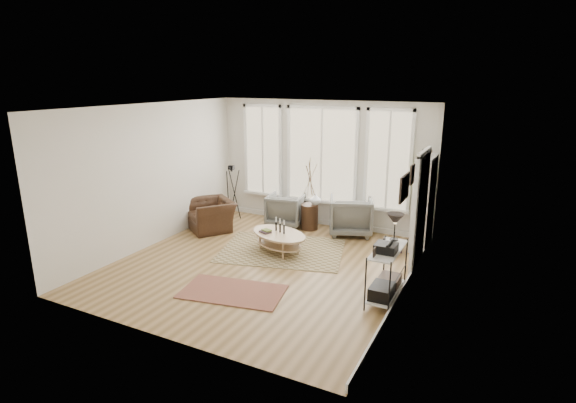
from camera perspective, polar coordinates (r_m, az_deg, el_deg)
The scene contains 17 objects.
room at distance 8.06m, azimuth -2.98°, elevation 1.42°, with size 5.50×5.54×2.90m.
bay_window at distance 10.40m, azimuth 4.28°, elevation 5.61°, with size 4.14×0.12×2.24m.
door at distance 8.33m, azimuth 16.48°, elevation -0.90°, with size 0.09×1.06×2.22m.
bookcase at distance 9.42m, azimuth 16.83°, elevation -0.12°, with size 0.31×0.85×2.06m.
low_shelf at distance 7.23m, azimuth 12.46°, elevation -8.28°, with size 0.38×1.08×1.30m.
wall_art at distance 6.79m, azimuth 14.79°, elevation 2.17°, with size 0.04×0.88×0.44m.
rug_main at distance 9.15m, azimuth -0.73°, elevation -6.18°, with size 2.41×1.81×0.01m, color brown.
rug_runner at distance 7.52m, azimuth -7.04°, elevation -11.26°, with size 1.65×0.92×0.01m, color maroon.
coffee_table at distance 8.96m, azimuth -1.22°, elevation -4.55°, with size 1.48×1.22×0.59m.
armchair_left at distance 10.58m, azimuth -0.28°, elevation -1.04°, with size 0.80×0.83×0.75m, color slate.
armchair_right at distance 10.06m, azimuth 7.93°, elevation -1.75°, with size 0.91×0.94×0.85m, color slate.
side_table at distance 10.19m, azimuth 2.78°, elevation 0.73°, with size 0.39×0.39×1.65m.
vase at distance 10.20m, azimuth 3.51°, elevation 0.30°, with size 0.25×0.25×0.26m, color silver.
accent_chair at distance 10.44m, azimuth -9.76°, elevation -1.68°, with size 1.06×0.92×0.69m, color #362115.
tripod_camera at distance 11.06m, azimuth -7.09°, elevation 0.87°, with size 0.47×0.47×1.34m.
book_stack_near at distance 9.37m, azimuth 13.64°, elevation -5.56°, with size 0.22×0.28×0.18m, color brown.
book_stack_far at distance 9.09m, azimuth 13.17°, elevation -6.30°, with size 0.18×0.22×0.14m, color brown.
Camera 1 is at (3.90, -6.76, 3.37)m, focal length 28.00 mm.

